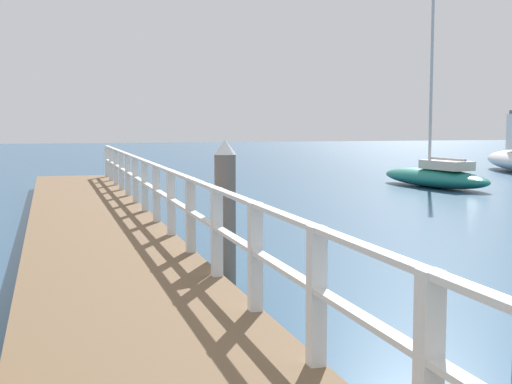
% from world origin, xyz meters
% --- Properties ---
extents(pier_deck, '(2.30, 25.55, 0.41)m').
position_xyz_m(pier_deck, '(0.00, 12.78, 0.20)').
color(pier_deck, brown).
rests_on(pier_deck, ground_plane).
extents(pier_railing, '(0.12, 24.07, 1.03)m').
position_xyz_m(pier_railing, '(1.07, 12.78, 1.04)').
color(pier_railing, silver).
rests_on(pier_railing, pier_deck).
extents(dock_piling_far, '(0.29, 0.29, 1.96)m').
position_xyz_m(dock_piling_far, '(1.45, 9.93, 0.99)').
color(dock_piling_far, '#6B6056').
rests_on(dock_piling_far, ground_plane).
extents(boat_0, '(2.24, 5.35, 6.33)m').
position_xyz_m(boat_0, '(11.76, 22.35, 0.39)').
color(boat_0, '#197266').
rests_on(boat_0, ground_plane).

